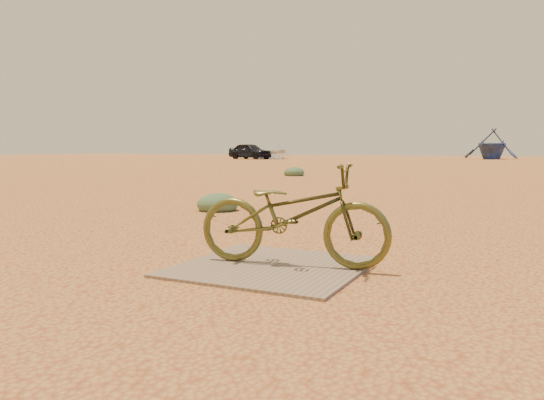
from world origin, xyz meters
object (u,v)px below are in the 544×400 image
at_px(car, 250,151).
at_px(boat_near_left, 270,152).
at_px(plywood_board, 272,267).
at_px(boat_far_left, 492,144).
at_px(bicycle, 293,214).

bearing_deg(car, boat_near_left, -2.76).
distance_m(plywood_board, boat_far_left, 42.84).
xyz_separation_m(plywood_board, car, (-18.73, 34.24, 0.63)).
relative_size(boat_near_left, boat_far_left, 1.20).
relative_size(plywood_board, car, 0.36).
distance_m(bicycle, car, 39.03).
relative_size(car, boat_far_left, 0.79).
bearing_deg(boat_near_left, car, -143.90).
bearing_deg(bicycle, plywood_board, 112.35).
relative_size(plywood_board, boat_far_left, 0.28).
height_order(plywood_board, bicycle, bicycle).
bearing_deg(boat_far_left, bicycle, -77.39).
relative_size(bicycle, boat_near_left, 0.26).
height_order(plywood_board, boat_near_left, boat_near_left).
height_order(boat_near_left, boat_far_left, boat_far_left).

